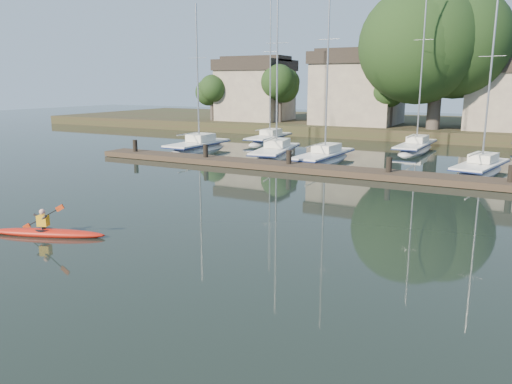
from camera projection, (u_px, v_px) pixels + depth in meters
The scene contains 10 objects.
ground at pixel (199, 240), 16.73m from camera, with size 160.00×160.00×0.00m, color black.
kayak at pixel (47, 231), 17.15m from camera, with size 4.07×1.96×1.32m.
dock at pixel (336, 171), 28.78m from camera, with size 34.00×2.00×1.80m.
sailboat_0 at pixel (198, 153), 39.14m from camera, with size 2.19×7.74×12.26m.
sailboat_1 at pixel (275, 159), 35.94m from camera, with size 3.44×8.53×13.58m.
sailboat_2 at pixel (323, 163), 33.72m from camera, with size 2.37×8.32×13.62m.
sailboat_3 at pixel (480, 175), 29.46m from camera, with size 3.28×7.39×11.54m.
sailboat_5 at pixel (269, 143), 44.94m from camera, with size 2.24×8.20×13.45m.
sailboat_6 at pixel (415, 152), 39.25m from camera, with size 2.22×9.07×14.31m.
shore at pixel (439, 103), 50.09m from camera, with size 90.00×25.25×12.75m.
Camera 1 is at (9.19, -13.24, 5.15)m, focal length 35.00 mm.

